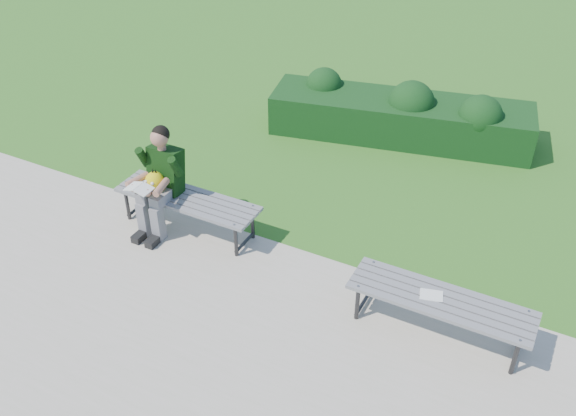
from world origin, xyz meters
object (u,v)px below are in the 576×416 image
at_px(hedge, 402,115).
at_px(bench_left, 187,201).
at_px(seated_boy, 159,178).
at_px(bench_right, 441,303).
at_px(paper_sheet, 431,295).

bearing_deg(hedge, bench_left, -113.61).
distance_m(hedge, seated_boy, 3.97).
bearing_deg(seated_boy, bench_right, -3.52).
height_order(bench_right, seated_boy, seated_boy).
relative_size(seated_boy, paper_sheet, 5.18).
distance_m(hedge, paper_sheet, 4.06).
bearing_deg(bench_left, bench_right, -5.52).
xyz_separation_m(hedge, bench_right, (1.68, -3.74, 0.05)).
bearing_deg(bench_left, paper_sheet, -5.69).
distance_m(bench_left, seated_boy, 0.43).
bearing_deg(bench_right, seated_boy, 176.48).
height_order(hedge, paper_sheet, hedge).
height_order(hedge, seated_boy, seated_boy).
xyz_separation_m(seated_boy, paper_sheet, (3.38, -0.21, -0.24)).
distance_m(bench_right, seated_boy, 3.50).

